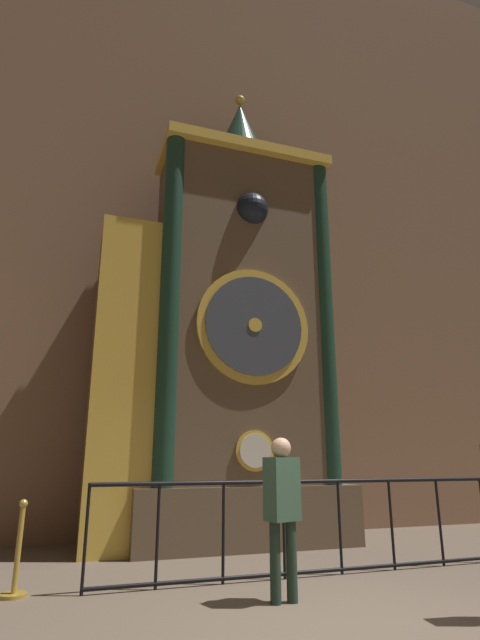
# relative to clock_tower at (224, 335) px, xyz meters

# --- Properties ---
(ground_plane) EXTENTS (28.00, 28.00, 0.00)m
(ground_plane) POSITION_rel_clock_tower_xyz_m (-0.12, -4.29, -3.57)
(ground_plane) COLOR brown
(cathedral_back_wall) EXTENTS (24.00, 0.32, 15.45)m
(cathedral_back_wall) POSITION_rel_clock_tower_xyz_m (-0.21, 1.26, 4.14)
(cathedral_back_wall) COLOR #846047
(cathedral_back_wall) RESTS_ON ground_plane
(clock_tower) EXTENTS (4.50, 1.77, 8.87)m
(clock_tower) POSITION_rel_clock_tower_xyz_m (0.00, 0.00, 0.00)
(clock_tower) COLOR brown
(clock_tower) RESTS_ON ground_plane
(railing_fence) EXTENTS (5.47, 0.05, 1.13)m
(railing_fence) POSITION_rel_clock_tower_xyz_m (0.43, -2.42, -2.94)
(railing_fence) COLOR black
(railing_fence) RESTS_ON ground_plane
(visitor_near) EXTENTS (0.39, 0.31, 1.60)m
(visitor_near) POSITION_rel_clock_tower_xyz_m (-0.39, -3.38, -2.61)
(visitor_near) COLOR #213427
(visitor_near) RESTS_ON ground_plane
(stanchion_post) EXTENTS (0.28, 0.28, 0.96)m
(stanchion_post) POSITION_rel_clock_tower_xyz_m (-2.95, -2.25, -3.27)
(stanchion_post) COLOR #B28E33
(stanchion_post) RESTS_ON ground_plane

